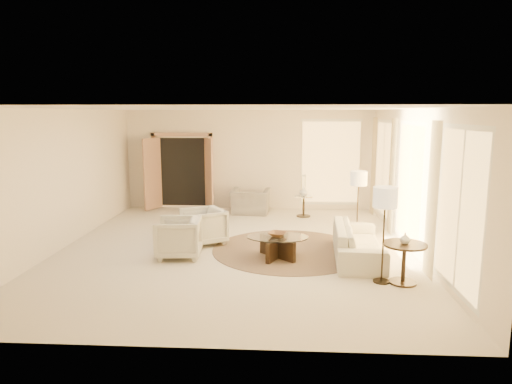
# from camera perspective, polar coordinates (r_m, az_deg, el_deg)

# --- Properties ---
(room) EXTENTS (7.04, 8.04, 2.83)m
(room) POSITION_cam_1_polar(r_m,az_deg,el_deg) (9.04, -2.68, 1.45)
(room) COLOR beige
(room) RESTS_ON ground
(windows_right) EXTENTS (0.10, 6.40, 2.40)m
(windows_right) POSITION_cam_1_polar(r_m,az_deg,el_deg) (9.44, 18.71, 1.01)
(windows_right) COLOR #FAC364
(windows_right) RESTS_ON room
(window_back_corner) EXTENTS (1.70, 0.10, 2.40)m
(window_back_corner) POSITION_cam_1_polar(r_m,az_deg,el_deg) (12.99, 9.32, 3.67)
(window_back_corner) COLOR #FAC364
(window_back_corner) RESTS_ON room
(curtains_right) EXTENTS (0.06, 5.20, 2.60)m
(curtains_right) POSITION_cam_1_polar(r_m,az_deg,el_deg) (10.30, 17.12, 1.50)
(curtains_right) COLOR #C5B588
(curtains_right) RESTS_ON room
(french_doors) EXTENTS (1.95, 0.66, 2.16)m
(french_doors) POSITION_cam_1_polar(r_m,az_deg,el_deg) (13.13, -9.22, 2.49)
(french_doors) COLOR tan
(french_doors) RESTS_ON room
(area_rug) EXTENTS (3.91, 3.91, 0.01)m
(area_rug) POSITION_cam_1_polar(r_m,az_deg,el_deg) (9.25, 4.12, -7.21)
(area_rug) COLOR #3E2D22
(area_rug) RESTS_ON room
(sofa) EXTENTS (1.01, 2.23, 0.64)m
(sofa) POSITION_cam_1_polar(r_m,az_deg,el_deg) (8.84, 12.63, -6.13)
(sofa) COLOR beige
(sofa) RESTS_ON room
(armchair_left) EXTENTS (1.06, 1.07, 0.82)m
(armchair_left) POSITION_cam_1_polar(r_m,az_deg,el_deg) (9.63, -6.61, -4.07)
(armchair_left) COLOR beige
(armchair_left) RESTS_ON room
(armchair_right) EXTENTS (0.82, 0.87, 0.83)m
(armchair_right) POSITION_cam_1_polar(r_m,az_deg,el_deg) (8.82, -9.69, -5.40)
(armchair_right) COLOR beige
(armchair_right) RESTS_ON room
(accent_chair) EXTENTS (1.07, 0.73, 0.89)m
(accent_chair) POSITION_cam_1_polar(r_m,az_deg,el_deg) (12.43, -0.71, -0.68)
(accent_chair) COLOR gray
(accent_chair) RESTS_ON room
(coffee_table) EXTENTS (1.37, 1.37, 0.43)m
(coffee_table) POSITION_cam_1_polar(r_m,az_deg,el_deg) (8.67, 2.70, -6.56)
(coffee_table) COLOR black
(coffee_table) RESTS_ON room
(end_table) EXTENTS (0.70, 0.70, 0.66)m
(end_table) POSITION_cam_1_polar(r_m,az_deg,el_deg) (7.74, 18.02, -7.64)
(end_table) COLOR black
(end_table) RESTS_ON room
(side_table) EXTENTS (0.48, 0.48, 0.56)m
(side_table) POSITION_cam_1_polar(r_m,az_deg,el_deg) (12.14, 5.97, -1.51)
(side_table) COLOR black
(side_table) RESTS_ON room
(floor_lamp_near) EXTENTS (0.36, 0.36, 1.49)m
(floor_lamp_near) POSITION_cam_1_polar(r_m,az_deg,el_deg) (10.00, 12.70, 1.30)
(floor_lamp_near) COLOR black
(floor_lamp_near) RESTS_ON room
(floor_lamp_far) EXTENTS (0.38, 0.38, 1.57)m
(floor_lamp_far) POSITION_cam_1_polar(r_m,az_deg,el_deg) (7.47, 15.85, -1.18)
(floor_lamp_far) COLOR black
(floor_lamp_far) RESTS_ON room
(bowl) EXTENTS (0.43, 0.43, 0.08)m
(bowl) POSITION_cam_1_polar(r_m,az_deg,el_deg) (8.61, 2.71, -5.29)
(bowl) COLOR brown
(bowl) RESTS_ON coffee_table
(end_vase) EXTENTS (0.21, 0.21, 0.18)m
(end_vase) POSITION_cam_1_polar(r_m,az_deg,el_deg) (7.66, 18.14, -5.56)
(end_vase) COLOR white
(end_vase) RESTS_ON end_table
(side_vase) EXTENTS (0.26, 0.26, 0.25)m
(side_vase) POSITION_cam_1_polar(r_m,az_deg,el_deg) (12.08, 6.00, 0.07)
(side_vase) COLOR white
(side_vase) RESTS_ON side_table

